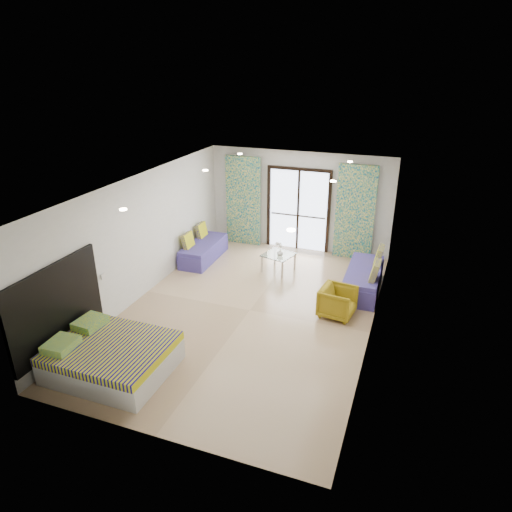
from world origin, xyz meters
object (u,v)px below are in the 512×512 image
(daybed_left, at_px, (203,250))
(daybed_right, at_px, (364,278))
(coffee_table, at_px, (279,256))
(armchair, at_px, (338,300))
(bed, at_px, (111,357))

(daybed_left, xyz_separation_m, daybed_right, (4.23, -0.33, 0.03))
(coffee_table, relative_size, armchair, 1.20)
(bed, xyz_separation_m, armchair, (3.24, 3.13, 0.07))
(daybed_left, bearing_deg, bed, -83.59)
(bed, distance_m, daybed_right, 5.73)
(daybed_right, height_order, coffee_table, daybed_right)
(bed, xyz_separation_m, coffee_table, (1.45, 4.79, 0.13))
(daybed_left, relative_size, armchair, 2.50)
(bed, height_order, daybed_right, daybed_right)
(bed, distance_m, armchair, 4.51)
(coffee_table, bearing_deg, bed, -106.81)
(daybed_left, bearing_deg, daybed_right, -5.65)
(bed, distance_m, coffee_table, 5.00)
(bed, xyz_separation_m, daybed_left, (-0.64, 4.80, -0.01))
(bed, bearing_deg, armchair, 44.02)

